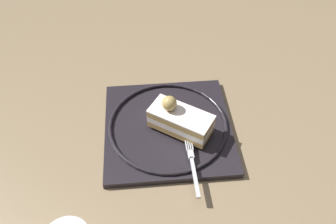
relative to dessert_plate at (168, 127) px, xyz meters
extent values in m
plane|color=#856F50|center=(0.02, 0.02, -0.01)|extent=(2.40, 2.40, 0.00)
cube|color=black|center=(0.00, 0.00, 0.00)|extent=(0.25, 0.25, 0.01)
torus|color=black|center=(0.00, 0.00, 0.01)|extent=(0.24, 0.24, 0.01)
cube|color=tan|center=(-0.02, 0.01, 0.02)|extent=(0.11, 0.11, 0.01)
cube|color=white|center=(-0.02, 0.01, 0.03)|extent=(0.11, 0.11, 0.01)
cube|color=tan|center=(-0.02, 0.01, 0.04)|extent=(0.11, 0.11, 0.01)
cube|color=white|center=(-0.02, 0.01, 0.05)|extent=(0.12, 0.11, 0.00)
sphere|color=tan|center=(0.00, 0.00, 0.06)|extent=(0.03, 0.03, 0.03)
cube|color=silver|center=(-0.02, 0.12, 0.01)|extent=(0.01, 0.07, 0.00)
cube|color=silver|center=(-0.02, 0.08, 0.01)|extent=(0.01, 0.02, 0.00)
cube|color=silver|center=(-0.03, 0.05, 0.01)|extent=(0.00, 0.03, 0.00)
cube|color=silver|center=(-0.03, 0.05, 0.01)|extent=(0.00, 0.03, 0.00)
cube|color=silver|center=(-0.02, 0.05, 0.01)|extent=(0.00, 0.03, 0.00)
cube|color=silver|center=(-0.02, 0.05, 0.01)|extent=(0.00, 0.03, 0.00)
camera|label=1|loc=(0.08, 0.41, 0.49)|focal=38.05mm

